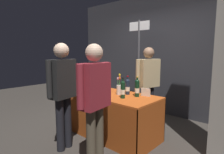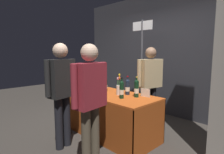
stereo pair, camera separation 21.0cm
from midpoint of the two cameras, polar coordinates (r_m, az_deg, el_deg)
ground_plane at (r=3.58m, az=-1.76°, el=-16.94°), size 12.00×12.00×0.00m
back_partition at (r=4.70m, az=13.51°, el=6.72°), size 5.20×0.12×2.86m
tasting_table at (r=3.39m, az=-1.80°, el=-8.83°), size 1.63×0.80×0.75m
featured_wine_bottle at (r=3.01m, az=1.26°, el=-3.71°), size 0.07×0.07×0.34m
display_bottle_0 at (r=3.13m, az=5.62°, el=-3.26°), size 0.08×0.08×0.34m
display_bottle_1 at (r=3.29m, az=2.85°, el=-2.85°), size 0.08×0.08×0.32m
display_bottle_2 at (r=3.83m, az=-5.61°, el=-1.54°), size 0.07×0.07×0.31m
display_bottle_3 at (r=3.75m, az=-9.70°, el=-1.49°), size 0.07×0.07×0.35m
display_bottle_4 at (r=3.54m, az=-3.98°, el=-2.27°), size 0.08×0.08×0.31m
wine_glass_near_vendor at (r=3.85m, az=-8.39°, el=-1.87°), size 0.08×0.08×0.15m
flower_vase at (r=3.27m, az=0.30°, el=-3.45°), size 0.10×0.09×0.37m
brochure_stand at (r=3.18m, az=8.21°, el=-4.57°), size 0.16×0.05×0.14m
vendor_presenter at (r=3.85m, az=9.21°, el=-0.56°), size 0.31×0.62×1.57m
taster_foreground_right at (r=2.95m, az=-16.55°, el=-3.00°), size 0.27×0.55×1.61m
taster_foreground_left at (r=2.40m, az=-7.73°, el=-5.49°), size 0.27×0.58×1.59m
booth_signpost at (r=4.26m, az=6.56°, el=5.57°), size 0.51×0.04×2.16m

